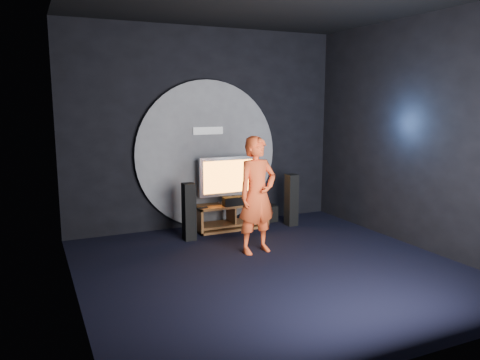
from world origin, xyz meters
The scene contains 14 objects.
floor centered at (0.00, 0.00, 0.00)m, with size 5.00×5.00×0.00m, color black.
back_wall centered at (0.00, 2.50, 1.75)m, with size 5.00×0.04×3.50m, color black.
front_wall centered at (0.00, -2.50, 1.75)m, with size 5.00×0.04×3.50m, color black.
left_wall centered at (-2.50, 0.00, 1.75)m, with size 0.04×5.00×3.50m, color black.
right_wall centered at (2.50, 0.00, 1.75)m, with size 0.04×5.00×3.50m, color black.
wall_disc_panel centered at (0.00, 2.44, 1.30)m, with size 2.60×0.11×2.60m.
media_console centered at (0.30, 2.05, 0.20)m, with size 1.28×0.45×0.45m.
tv centered at (0.29, 2.12, 0.90)m, with size 1.11×0.22×0.83m.
center_speaker centered at (0.29, 1.92, 0.53)m, with size 0.40×0.15×0.15m, color black.
remote centered at (-0.29, 1.93, 0.46)m, with size 0.18×0.05×0.02m, color black.
tower_speaker_left centered at (-0.60, 1.72, 0.47)m, with size 0.19×0.21×0.93m, color black.
tower_speaker_right centered at (1.38, 1.82, 0.47)m, with size 0.19×0.21×0.93m, color black.
subwoofer centered at (1.14, 2.25, 0.15)m, with size 0.27×0.27×0.30m, color black.
player centered at (0.13, 0.71, 0.87)m, with size 0.63×0.42×1.74m, color #E4491F.
Camera 1 is at (-2.91, -5.31, 2.24)m, focal length 35.00 mm.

